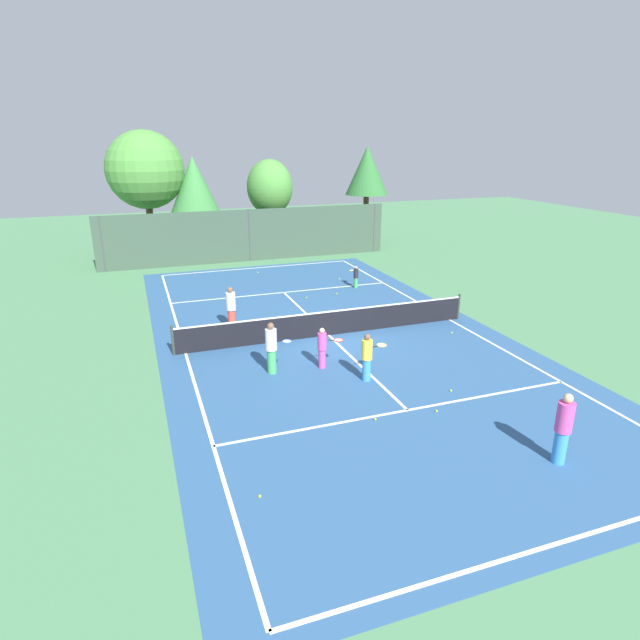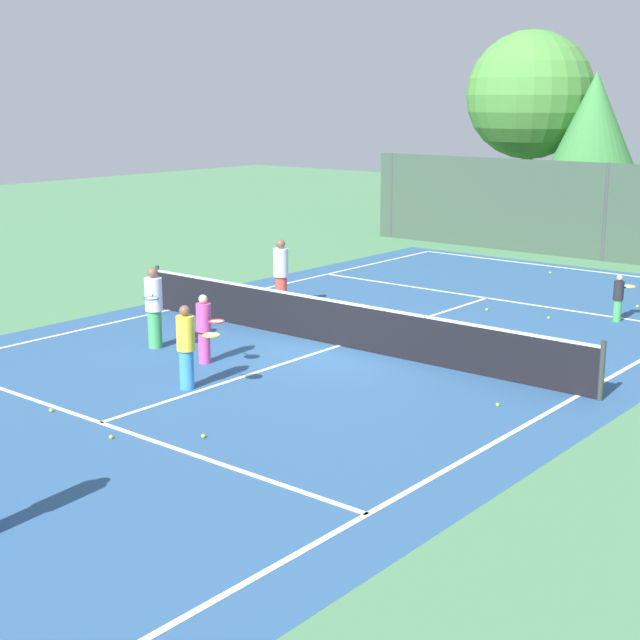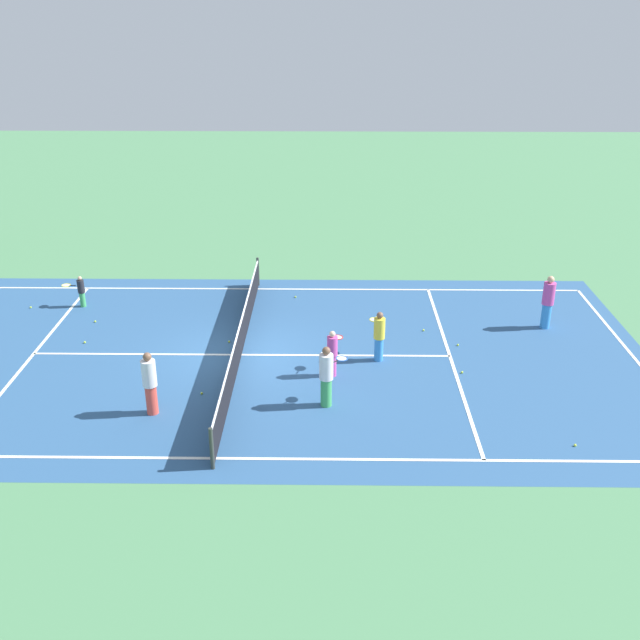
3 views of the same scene
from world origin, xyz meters
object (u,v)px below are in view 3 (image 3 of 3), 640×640
Objects in this scene: player_0 at (80,291)px; tennis_ball_2 at (95,321)px; player_2 at (327,376)px; tennis_ball_3 at (31,307)px; tennis_ball_6 at (229,342)px; player_5 at (379,335)px; tennis_ball_0 at (295,297)px; tennis_ball_5 at (423,330)px; player_3 at (150,383)px; tennis_ball_4 at (462,372)px; tennis_ball_9 at (458,345)px; tennis_ball_10 at (202,393)px; tennis_ball_7 at (85,342)px; tennis_ball_8 at (575,445)px; player_1 at (548,302)px; player_4 at (332,353)px.

tennis_ball_2 is at bearing -148.05° from player_0.
player_2 reaches higher than tennis_ball_3.
player_5 is at bearing -103.75° from tennis_ball_6.
tennis_ball_0 and tennis_ball_5 have the same top height.
tennis_ball_4 is at bearing -74.73° from player_3.
tennis_ball_4 is 1.84m from tennis_ball_9.
player_0 reaches higher than tennis_ball_0.
tennis_ball_7 is at bearing 52.94° from tennis_ball_10.
tennis_ball_5 is (-2.84, -4.34, 0.00)m from tennis_ball_0.
player_3 is 8.84m from tennis_ball_0.
player_2 is 26.51× the size of tennis_ball_8.
tennis_ball_2 is 12.30m from tennis_ball_4.
player_2 is at bearing -141.00° from tennis_ball_6.
player_3 is 6.91m from player_5.
tennis_ball_7 is at bearing 83.61° from player_5.
tennis_ball_2 is 1.00× the size of tennis_ball_3.
player_0 is 0.64× the size of player_3.
tennis_ball_5 is 1.45m from tennis_ball_9.
player_5 is 5.51m from tennis_ball_10.
player_0 reaches higher than tennis_ball_2.
tennis_ball_5 is 1.00× the size of tennis_ball_7.
player_5 is 23.95× the size of tennis_ball_7.
player_5 is at bearing 113.27° from player_1.
tennis_ball_10 is (-3.20, -4.24, 0.00)m from tennis_ball_7.
tennis_ball_5 is (2.10, -1.61, -0.78)m from player_5.
tennis_ball_2 is 1.00× the size of tennis_ball_7.
tennis_ball_4 is 1.00× the size of tennis_ball_7.
tennis_ball_2 is 12.07m from tennis_ball_9.
tennis_ball_3 is at bearing 96.77° from tennis_ball_0.
tennis_ball_8 is (-9.53, -7.28, 0.00)m from tennis_ball_0.
tennis_ball_4 and tennis_ball_6 have the same top height.
tennis_ball_10 is at bearing 174.03° from tennis_ball_6.
tennis_ball_9 is at bearing -90.15° from tennis_ball_7.
player_5 is at bearing -66.65° from tennis_ball_10.
tennis_ball_0 is at bearing 12.66° from player_4.
player_1 is at bearing -84.63° from tennis_ball_7.
tennis_ball_5 is at bearing -81.34° from tennis_ball_6.
tennis_ball_5 is 1.00× the size of tennis_ball_10.
player_3 is 26.91× the size of tennis_ball_6.
tennis_ball_10 is at bearing 113.35° from player_5.
player_3 is at bearing 157.13° from tennis_ball_0.
player_1 is 4.70m from tennis_ball_4.
tennis_ball_4 is at bearing -105.58° from tennis_ball_6.
tennis_ball_9 is at bearing -91.10° from tennis_ball_6.
tennis_ball_2 is (5.81, 3.25, -0.88)m from player_3.
tennis_ball_4 and tennis_ball_7 have the same top height.
player_2 reaches higher than tennis_ball_8.
tennis_ball_5 is 1.00× the size of tennis_ball_9.
player_3 is 26.91× the size of tennis_ball_7.
tennis_ball_3 is at bearing 49.44° from tennis_ball_10.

